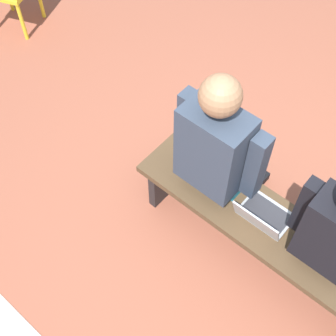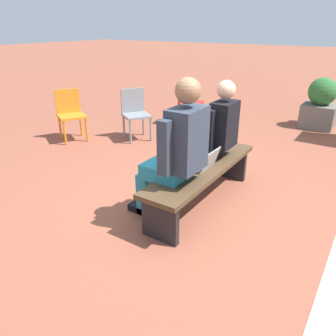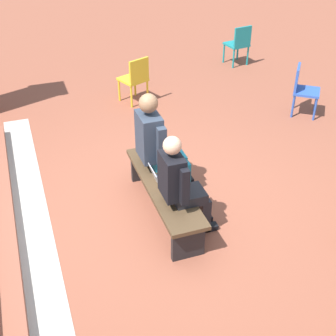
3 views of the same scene
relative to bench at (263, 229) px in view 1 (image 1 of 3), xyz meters
The scene contains 4 objects.
ground_plane 0.41m from the bench, 39.35° to the left, with size 60.00×60.00×0.00m, color brown.
bench is the anchor object (origin of this frame).
person_adult 0.59m from the bench, ahead, with size 0.59×0.75×1.43m.
laptop 0.15m from the bench, 22.86° to the left, with size 0.32×0.29×0.21m.
Camera 1 is at (-0.60, 1.33, 3.03)m, focal length 50.00 mm.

